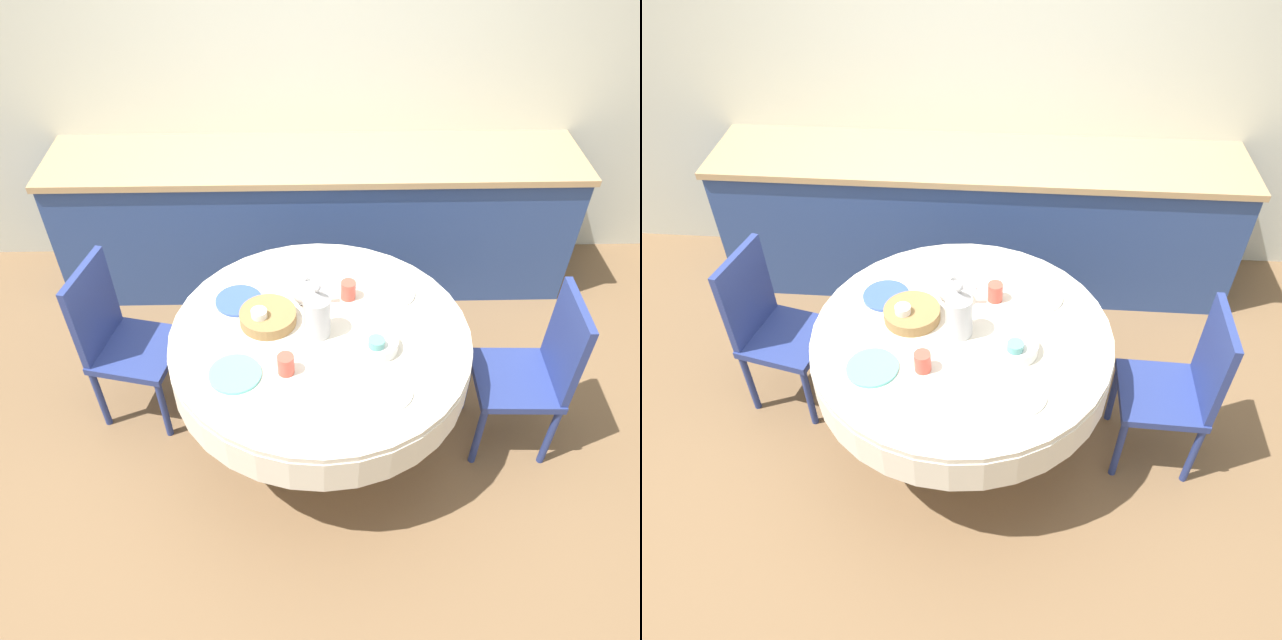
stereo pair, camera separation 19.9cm
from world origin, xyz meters
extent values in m
plane|color=brown|center=(0.00, 0.00, 0.00)|extent=(12.00, 12.00, 0.00)
cube|color=beige|center=(0.00, 1.68, 1.30)|extent=(7.00, 0.05, 2.60)
cube|color=#2D4784|center=(0.00, 1.35, 0.43)|extent=(3.20, 0.60, 0.86)
cube|color=tan|center=(0.00, 1.35, 0.88)|extent=(3.24, 0.64, 0.04)
cylinder|color=brown|center=(0.00, 0.00, 0.02)|extent=(0.44, 0.44, 0.04)
cylinder|color=brown|center=(0.00, 0.00, 0.29)|extent=(0.11, 0.11, 0.49)
cylinder|color=silver|center=(0.00, 0.00, 0.62)|extent=(1.39, 1.39, 0.18)
cylinder|color=silver|center=(0.00, 0.00, 0.73)|extent=(1.38, 1.38, 0.03)
cube|color=navy|center=(0.96, -0.03, 0.43)|extent=(0.41, 0.41, 0.04)
cube|color=navy|center=(1.14, -0.03, 0.69)|extent=(0.05, 0.38, 0.48)
cylinder|color=navy|center=(0.78, -0.20, 0.20)|extent=(0.04, 0.04, 0.41)
cylinder|color=navy|center=(0.79, 0.15, 0.20)|extent=(0.04, 0.04, 0.41)
cylinder|color=navy|center=(1.13, -0.21, 0.20)|extent=(0.04, 0.04, 0.41)
cylinder|color=navy|center=(1.14, 0.14, 0.20)|extent=(0.04, 0.04, 0.41)
cube|color=navy|center=(-0.94, 0.22, 0.43)|extent=(0.48, 0.48, 0.04)
cube|color=navy|center=(-1.11, 0.26, 0.69)|extent=(0.12, 0.38, 0.48)
cylinder|color=navy|center=(-0.72, 0.35, 0.20)|extent=(0.04, 0.04, 0.41)
cylinder|color=navy|center=(-0.80, 0.01, 0.20)|extent=(0.04, 0.04, 0.41)
cylinder|color=navy|center=(-1.07, 0.43, 0.20)|extent=(0.04, 0.04, 0.41)
cylinder|color=navy|center=(-1.15, 0.09, 0.20)|extent=(0.04, 0.04, 0.41)
cylinder|color=#60BCB7|center=(-0.37, -0.25, 0.75)|extent=(0.23, 0.23, 0.01)
cylinder|color=#CC4C3D|center=(-0.15, -0.24, 0.79)|extent=(0.07, 0.07, 0.09)
cylinder|color=white|center=(0.27, -0.36, 0.75)|extent=(0.23, 0.23, 0.01)
cylinder|color=#5BA39E|center=(0.24, -0.14, 0.79)|extent=(0.07, 0.07, 0.09)
cylinder|color=#3856AD|center=(-0.39, 0.22, 0.75)|extent=(0.23, 0.23, 0.01)
cylinder|color=white|center=(-0.28, 0.05, 0.79)|extent=(0.07, 0.07, 0.09)
cylinder|color=white|center=(0.36, 0.27, 0.75)|extent=(0.23, 0.23, 0.01)
cylinder|color=#CC4C3D|center=(0.14, 0.24, 0.79)|extent=(0.07, 0.07, 0.09)
cylinder|color=#B2B2B7|center=(-0.01, 0.00, 0.84)|extent=(0.12, 0.12, 0.20)
cone|color=#B2B2B7|center=(-0.01, 0.00, 0.97)|extent=(0.11, 0.11, 0.05)
sphere|color=#B2B2B7|center=(-0.01, 0.00, 1.01)|extent=(0.04, 0.04, 0.04)
cylinder|color=white|center=(-0.06, 0.20, 0.75)|extent=(0.08, 0.08, 0.01)
sphere|color=white|center=(-0.06, 0.20, 0.82)|extent=(0.14, 0.14, 0.14)
cylinder|color=white|center=(0.02, 0.20, 0.83)|extent=(0.08, 0.02, 0.05)
sphere|color=white|center=(-0.06, 0.20, 0.91)|extent=(0.03, 0.03, 0.03)
cylinder|color=olive|center=(-0.24, 0.08, 0.77)|extent=(0.26, 0.26, 0.06)
cylinder|color=silver|center=(0.25, -0.11, 0.77)|extent=(0.19, 0.19, 0.06)
camera|label=1|loc=(-0.05, -2.05, 2.73)|focal=35.00mm
camera|label=2|loc=(0.15, -2.04, 2.73)|focal=35.00mm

